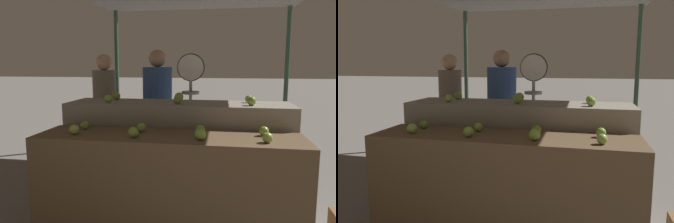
# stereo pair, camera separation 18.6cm
# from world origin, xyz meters

# --- Properties ---
(display_counter_front) EXTENTS (2.16, 0.55, 0.89)m
(display_counter_front) POSITION_xyz_m (0.00, 0.00, 0.45)
(display_counter_front) COLOR brown
(display_counter_front) RESTS_ON ground_plane
(display_counter_back) EXTENTS (2.16, 0.55, 1.09)m
(display_counter_back) POSITION_xyz_m (0.00, 0.60, 0.54)
(display_counter_back) COLOR gray
(display_counter_back) RESTS_ON ground_plane
(apple_front_0) EXTENTS (0.08, 0.08, 0.08)m
(apple_front_0) POSITION_xyz_m (-0.76, -0.10, 0.93)
(apple_front_0) COLOR #8EB247
(apple_front_0) RESTS_ON display_counter_front
(apple_front_1) EXTENTS (0.08, 0.08, 0.08)m
(apple_front_1) POSITION_xyz_m (-0.26, -0.12, 0.93)
(apple_front_1) COLOR #7AA338
(apple_front_1) RESTS_ON display_counter_front
(apple_front_2) EXTENTS (0.09, 0.09, 0.09)m
(apple_front_2) POSITION_xyz_m (0.27, -0.11, 0.94)
(apple_front_2) COLOR #84AD3D
(apple_front_2) RESTS_ON display_counter_front
(apple_front_3) EXTENTS (0.08, 0.08, 0.08)m
(apple_front_3) POSITION_xyz_m (0.75, -0.12, 0.93)
(apple_front_3) COLOR #8EB247
(apple_front_3) RESTS_ON display_counter_front
(apple_front_4) EXTENTS (0.07, 0.07, 0.07)m
(apple_front_4) POSITION_xyz_m (-0.76, 0.12, 0.93)
(apple_front_4) COLOR #7AA338
(apple_front_4) RESTS_ON display_counter_front
(apple_front_5) EXTENTS (0.08, 0.08, 0.08)m
(apple_front_5) POSITION_xyz_m (-0.25, 0.10, 0.93)
(apple_front_5) COLOR #84AD3D
(apple_front_5) RESTS_ON display_counter_front
(apple_front_6) EXTENTS (0.08, 0.08, 0.08)m
(apple_front_6) POSITION_xyz_m (0.25, 0.10, 0.93)
(apple_front_6) COLOR #7AA338
(apple_front_6) RESTS_ON display_counter_front
(apple_front_7) EXTENTS (0.08, 0.08, 0.08)m
(apple_front_7) POSITION_xyz_m (0.76, 0.11, 0.93)
(apple_front_7) COLOR #84AD3D
(apple_front_7) RESTS_ON display_counter_front
(apple_back_0) EXTENTS (0.08, 0.08, 0.08)m
(apple_back_0) POSITION_xyz_m (-0.67, 0.49, 1.13)
(apple_back_0) COLOR #8EB247
(apple_back_0) RESTS_ON display_counter_back
(apple_back_1) EXTENTS (0.08, 0.08, 0.08)m
(apple_back_1) POSITION_xyz_m (0.01, 0.50, 1.13)
(apple_back_1) COLOR #7AA338
(apple_back_1) RESTS_ON display_counter_back
(apple_back_2) EXTENTS (0.08, 0.08, 0.08)m
(apple_back_2) POSITION_xyz_m (0.68, 0.48, 1.13)
(apple_back_2) COLOR #7AA338
(apple_back_2) RESTS_ON display_counter_back
(apple_back_3) EXTENTS (0.08, 0.08, 0.08)m
(apple_back_3) POSITION_xyz_m (-0.67, 0.72, 1.13)
(apple_back_3) COLOR #7AA338
(apple_back_3) RESTS_ON display_counter_back
(apple_back_4) EXTENTS (0.09, 0.09, 0.09)m
(apple_back_4) POSITION_xyz_m (-0.01, 0.71, 1.13)
(apple_back_4) COLOR #8EB247
(apple_back_4) RESTS_ON display_counter_back
(apple_back_5) EXTENTS (0.07, 0.07, 0.07)m
(apple_back_5) POSITION_xyz_m (0.67, 0.70, 1.12)
(apple_back_5) COLOR #8EB247
(apple_back_5) RESTS_ON display_counter_back
(produce_scale) EXTENTS (0.31, 0.20, 1.58)m
(produce_scale) POSITION_xyz_m (0.06, 1.17, 1.16)
(produce_scale) COLOR #99999E
(produce_scale) RESTS_ON ground_plane
(person_vendor_at_scale) EXTENTS (0.49, 0.49, 1.63)m
(person_vendor_at_scale) POSITION_xyz_m (-0.39, 1.47, 0.94)
(person_vendor_at_scale) COLOR #2D2D38
(person_vendor_at_scale) RESTS_ON ground_plane
(person_customer_left) EXTENTS (0.34, 0.34, 1.59)m
(person_customer_left) POSITION_xyz_m (-1.11, 1.56, 0.93)
(person_customer_left) COLOR #2D2D38
(person_customer_left) RESTS_ON ground_plane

